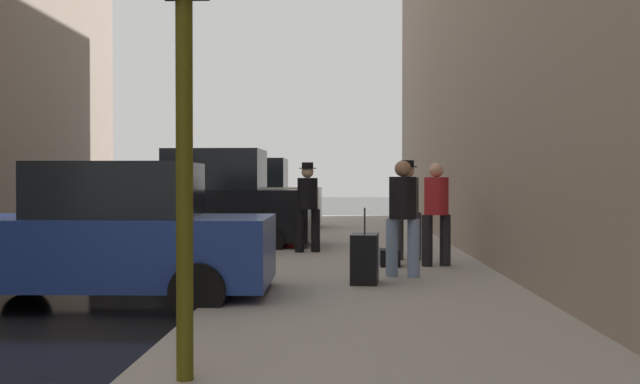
# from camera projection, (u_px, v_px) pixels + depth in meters

# --- Properties ---
(sidewalk) EXTENTS (4.00, 40.00, 0.15)m
(sidewalk) POSITION_uv_depth(u_px,v_px,m) (373.00, 294.00, 9.35)
(sidewalk) COLOR gray
(sidewalk) RESTS_ON ground_plane
(parked_blue_sedan) EXTENTS (4.23, 2.12, 1.79)m
(parked_blue_sedan) POSITION_uv_depth(u_px,v_px,m) (107.00, 237.00, 8.92)
(parked_blue_sedan) COLOR navy
(parked_blue_sedan) RESTS_ON ground_plane
(parked_black_suv) EXTENTS (4.64, 2.14, 2.25)m
(parked_black_suv) POSITION_uv_depth(u_px,v_px,m) (209.00, 205.00, 15.65)
(parked_black_suv) COLOR black
(parked_black_suv) RESTS_ON ground_plane
(parked_white_van) EXTENTS (4.62, 2.10, 2.25)m
(parked_white_van) POSITION_uv_depth(u_px,v_px,m) (247.00, 198.00, 21.85)
(parked_white_van) COLOR silver
(parked_white_van) RESTS_ON ground_plane
(fire_hydrant) EXTENTS (0.42, 0.22, 0.70)m
(fire_hydrant) POSITION_uv_depth(u_px,v_px,m) (289.00, 231.00, 15.07)
(fire_hydrant) COLOR red
(fire_hydrant) RESTS_ON sidewalk
(traffic_light) EXTENTS (0.32, 0.32, 3.60)m
(traffic_light) POSITION_uv_depth(u_px,v_px,m) (184.00, 10.00, 5.00)
(traffic_light) COLOR #514C0F
(traffic_light) RESTS_ON sidewalk
(pedestrian_in_jeans) EXTENTS (0.53, 0.48, 1.71)m
(pedestrian_in_jeans) POSITION_uv_depth(u_px,v_px,m) (403.00, 212.00, 10.45)
(pedestrian_in_jeans) COLOR #728CB2
(pedestrian_in_jeans) RESTS_ON sidewalk
(pedestrian_with_beanie) EXTENTS (0.53, 0.49, 1.78)m
(pedestrian_with_beanie) POSITION_uv_depth(u_px,v_px,m) (407.00, 205.00, 12.68)
(pedestrian_with_beanie) COLOR #333338
(pedestrian_with_beanie) RESTS_ON sidewalk
(pedestrian_in_red_jacket) EXTENTS (0.53, 0.49, 1.71)m
(pedestrian_in_red_jacket) POSITION_uv_depth(u_px,v_px,m) (436.00, 208.00, 11.77)
(pedestrian_in_red_jacket) COLOR black
(pedestrian_in_red_jacket) RESTS_ON sidewalk
(pedestrian_with_fedora) EXTENTS (0.52, 0.46, 1.78)m
(pedestrian_with_fedora) POSITION_uv_depth(u_px,v_px,m) (308.00, 202.00, 14.09)
(pedestrian_with_fedora) COLOR black
(pedestrian_with_fedora) RESTS_ON sidewalk
(rolling_suitcase) EXTENTS (0.41, 0.59, 1.04)m
(rolling_suitcase) POSITION_uv_depth(u_px,v_px,m) (365.00, 259.00, 9.79)
(rolling_suitcase) COLOR black
(rolling_suitcase) RESTS_ON sidewalk
(duffel_bag) EXTENTS (0.32, 0.44, 0.28)m
(duffel_bag) POSITION_uv_depth(u_px,v_px,m) (390.00, 258.00, 11.79)
(duffel_bag) COLOR black
(duffel_bag) RESTS_ON sidewalk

